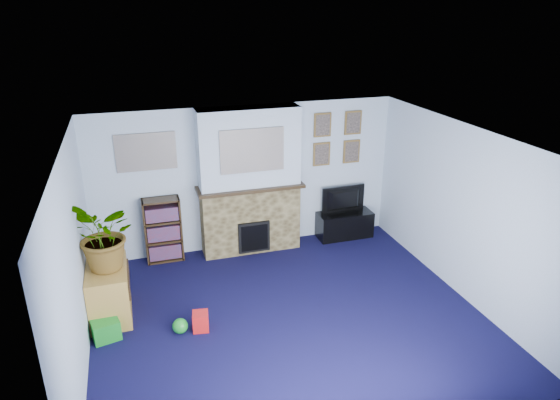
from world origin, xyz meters
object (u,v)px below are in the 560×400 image
object	(u,v)px
television	(345,200)
tv_stand	(344,225)
bookshelf	(163,231)
sideboard	(109,291)

from	to	relation	value
television	tv_stand	bearing A→B (deg)	87.56
bookshelf	sideboard	size ratio (longest dim) A/B	1.15
tv_stand	bookshelf	size ratio (longest dim) A/B	0.92
television	sideboard	distance (m)	4.16
tv_stand	sideboard	distance (m)	4.14
bookshelf	sideboard	bearing A→B (deg)	-121.42
bookshelf	sideboard	world-z (taller)	bookshelf
television	sideboard	size ratio (longest dim) A/B	0.87
television	bookshelf	xyz separation A→B (m)	(-3.11, 0.06, -0.18)
tv_stand	sideboard	xyz separation A→B (m)	(-3.94, -1.27, 0.12)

